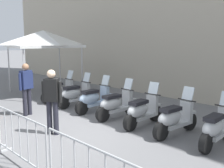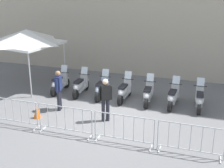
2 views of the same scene
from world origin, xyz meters
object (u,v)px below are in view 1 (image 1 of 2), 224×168
object	(u,v)px
motorcycle_5	(174,119)
officer_near_row_end	(52,98)
motorcycle_0	(59,91)
motorcycle_3	(116,105)
motorcycle_6	(216,128)
motorcycle_1	(75,95)
motorcycle_2	(94,99)
officer_mid_plaza	(26,86)
canopy_tent	(43,39)
motorcycle_4	(142,111)
barrier_segment_2	(20,141)

from	to	relation	value
motorcycle_5	officer_near_row_end	xyz separation A→B (m)	(-1.83, -2.63, 0.53)
motorcycle_0	motorcycle_5	bearing A→B (deg)	10.59
motorcycle_3	motorcycle_6	distance (m)	3.30
motorcycle_1	motorcycle_2	size ratio (longest dim) A/B	1.00
motorcycle_0	officer_mid_plaza	world-z (taller)	officer_mid_plaza
officer_mid_plaza	canopy_tent	distance (m)	4.11
motorcycle_3	motorcycle_4	size ratio (longest dim) A/B	1.01
motorcycle_0	officer_mid_plaza	size ratio (longest dim) A/B	0.99
barrier_segment_2	officer_near_row_end	bearing A→B (deg)	139.39
motorcycle_0	officer_mid_plaza	distance (m)	2.17
motorcycle_6	officer_near_row_end	world-z (taller)	officer_near_row_end
motorcycle_3	barrier_segment_2	world-z (taller)	motorcycle_3
motorcycle_5	officer_near_row_end	distance (m)	3.25
motorcycle_4	officer_mid_plaza	world-z (taller)	officer_mid_plaza
motorcycle_4	canopy_tent	world-z (taller)	canopy_tent
motorcycle_2	officer_near_row_end	world-z (taller)	officer_near_row_end
motorcycle_0	motorcycle_5	xyz separation A→B (m)	(5.39, 1.01, 0.00)
motorcycle_5	motorcycle_3	bearing A→B (deg)	-169.43
motorcycle_0	motorcycle_2	bearing A→B (deg)	10.88
motorcycle_3	motorcycle_6	xyz separation A→B (m)	(3.23, 0.67, 0.00)
motorcycle_5	motorcycle_0	bearing A→B (deg)	-169.41
barrier_segment_2	officer_near_row_end	world-z (taller)	officer_near_row_end
officer_mid_plaza	canopy_tent	world-z (taller)	canopy_tent
motorcycle_3	officer_near_row_end	size ratio (longest dim) A/B	0.99
barrier_segment_2	motorcycle_1	bearing A→B (deg)	141.88
motorcycle_0	officer_mid_plaza	xyz separation A→B (m)	(1.32, -1.65, 0.53)
officer_near_row_end	barrier_segment_2	bearing A→B (deg)	-40.61
motorcycle_6	motorcycle_2	bearing A→B (deg)	-168.69
motorcycle_0	motorcycle_6	size ratio (longest dim) A/B	1.01
motorcycle_2	motorcycle_0	bearing A→B (deg)	-169.12
motorcycle_2	officer_mid_plaza	bearing A→B (deg)	-112.18
motorcycle_5	officer_near_row_end	bearing A→B (deg)	-124.84
motorcycle_2	motorcycle_6	size ratio (longest dim) A/B	1.01
motorcycle_5	officer_mid_plaza	world-z (taller)	officer_mid_plaza
motorcycle_4	motorcycle_5	world-z (taller)	same
motorcycle_0	canopy_tent	distance (m)	2.91
motorcycle_6	canopy_tent	distance (m)	8.83
officer_near_row_end	officer_mid_plaza	bearing A→B (deg)	-179.35
motorcycle_0	canopy_tent	xyz separation A→B (m)	(-2.04, 0.15, 2.06)
motorcycle_0	motorcycle_6	xyz separation A→B (m)	(6.47, 1.28, 0.00)
barrier_segment_2	canopy_tent	size ratio (longest dim) A/B	0.71
barrier_segment_2	motorcycle_2	bearing A→B (deg)	130.98
motorcycle_3	motorcycle_5	world-z (taller)	same
motorcycle_0	canopy_tent	bearing A→B (deg)	175.69
motorcycle_5	officer_near_row_end	world-z (taller)	officer_near_row_end
motorcycle_0	barrier_segment_2	distance (m)	5.74
barrier_segment_2	officer_mid_plaza	size ratio (longest dim) A/B	1.19
motorcycle_2	motorcycle_4	distance (m)	2.20
officer_near_row_end	officer_mid_plaza	distance (m)	2.25
motorcycle_3	barrier_segment_2	size ratio (longest dim) A/B	0.84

